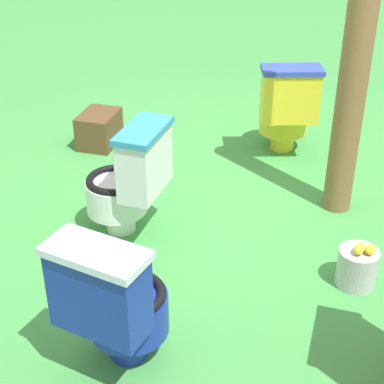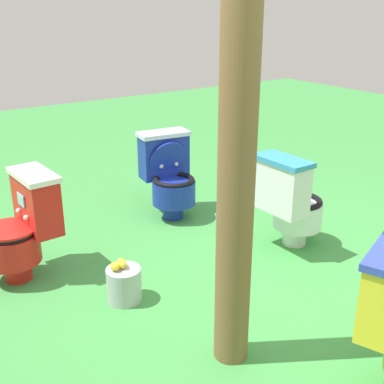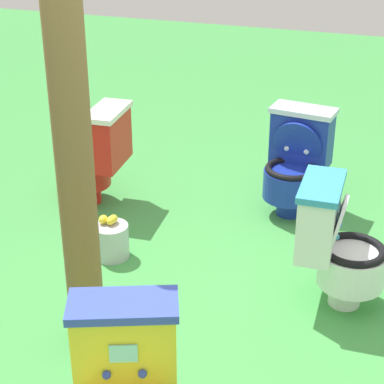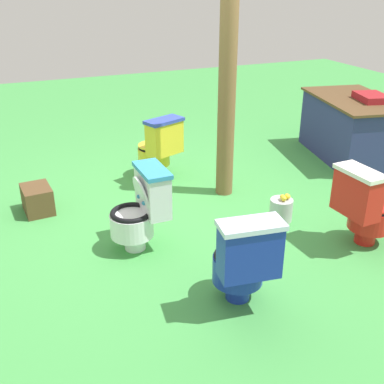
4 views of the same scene
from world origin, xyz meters
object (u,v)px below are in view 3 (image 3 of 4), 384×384
Objects in this scene: toilet_red at (95,156)px; toilet_white at (337,244)px; toilet_blue at (296,161)px; wooden_post at (74,158)px; lemon_bucket at (111,240)px.

toilet_red is 1.91m from toilet_white.
toilet_blue is 2.03m from wooden_post.
lemon_bucket is (0.79, 0.22, -0.91)m from wooden_post.
wooden_post is at bearing -159.67° from toilet_red.
lemon_bucket is (-0.98, 0.96, -0.26)m from toilet_blue.
toilet_red and toilet_white have the same top height.
lemon_bucket is at bearing 53.47° from toilet_blue.
lemon_bucket is at bearing 15.85° from wooden_post.
toilet_red is 0.80m from lemon_bucket.
toilet_blue is 0.35× the size of wooden_post.
toilet_red is 1.70m from wooden_post.
wooden_post is (-1.77, 0.73, 0.66)m from toilet_blue.
wooden_post is (-0.74, 1.15, 0.66)m from toilet_white.
toilet_red is at bearing 23.54° from wooden_post.
toilet_blue is 2.63× the size of lemon_bucket.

